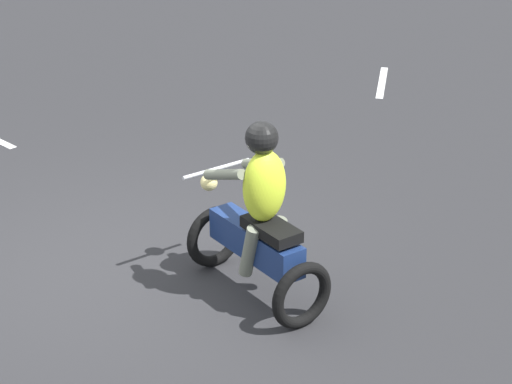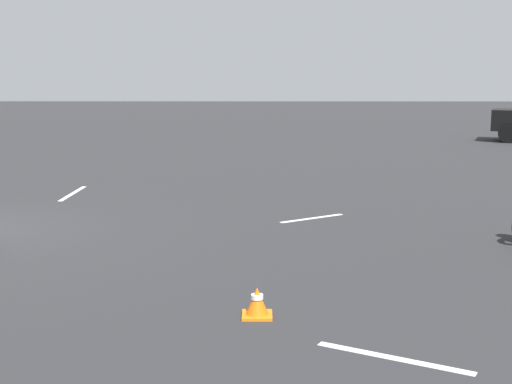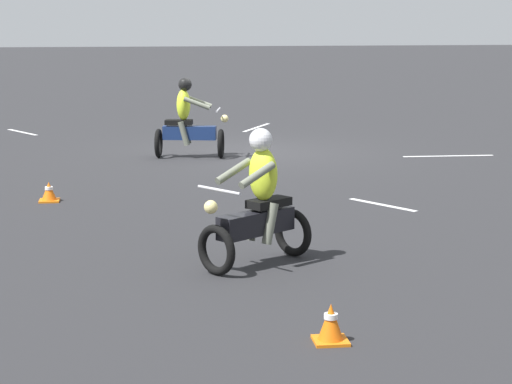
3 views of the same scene
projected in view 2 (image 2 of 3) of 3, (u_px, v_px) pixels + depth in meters
traffic_cone_mid_center at (257, 303)px, 7.50m from camera, size 0.32×0.32×0.32m
lane_stripe_ne at (394, 358)px, 6.41m from camera, size 0.79×1.33×0.01m
lane_stripe_nw at (312, 218)px, 12.69m from camera, size 0.85×1.19×0.01m
lane_stripe_w at (73, 193)px, 15.38m from camera, size 1.94×0.12×0.01m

